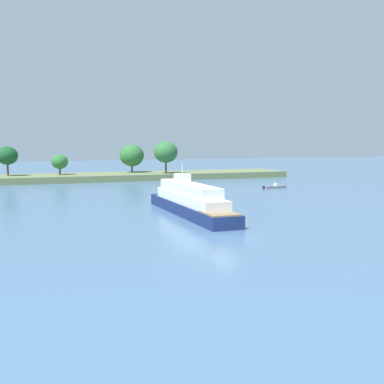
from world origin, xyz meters
The scene contains 4 objects.
ground_plane centered at (0.00, 0.00, 0.00)m, with size 400.00×400.00×0.00m, color #476B8E.
treeline_island centered at (-0.39, 77.15, 2.29)m, with size 93.84×14.85×9.56m.
white_riverboat centered at (1.93, 16.05, 1.78)m, with size 4.09×25.34×6.61m.
fishing_skiff centered at (30.68, 43.94, 0.27)m, with size 5.31×2.08×0.99m.
Camera 1 is at (-20.15, -44.11, 9.70)m, focal length 45.79 mm.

